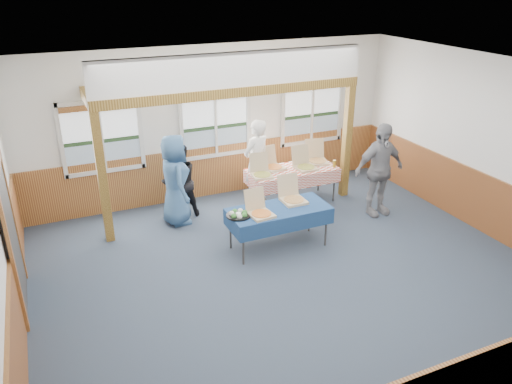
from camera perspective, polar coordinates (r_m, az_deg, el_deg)
floor at (r=8.24m, az=3.89°, el=-9.17°), size 8.00×8.00×0.00m
ceiling at (r=7.03m, az=4.63°, el=13.25°), size 8.00×8.00×0.00m
wall_back at (r=10.53m, az=-4.73°, el=7.89°), size 8.00×0.00×8.00m
wall_front at (r=5.08m, az=23.39°, el=-13.06°), size 8.00×0.00×8.00m
wall_right at (r=9.92m, az=25.20°, el=4.64°), size 0.00×8.00×8.00m
wainscot_back at (r=10.85m, az=-4.50°, el=2.52°), size 7.98×0.05×1.10m
wainscot_left at (r=7.28m, az=-25.63°, el=-11.58°), size 0.05×6.98×1.10m
wainscot_right at (r=10.26m, az=24.10°, el=-0.90°), size 0.05×6.98×1.10m
cased_opening at (r=7.81m, az=-26.18°, el=-4.91°), size 0.06×1.30×2.10m
window_left at (r=9.99m, az=-17.27°, el=6.47°), size 1.56×0.10×1.46m
window_mid at (r=10.47m, az=-4.67°, el=8.25°), size 1.56×0.10×1.46m
window_right at (r=11.41m, az=6.43°, el=9.48°), size 1.56×0.10×1.46m
post_left at (r=9.04m, az=-17.15°, el=1.44°), size 0.15×0.15×2.40m
post_right at (r=10.70m, az=10.33°, el=5.60°), size 0.15×0.15×2.40m
cross_beam at (r=9.22m, az=-2.39°, el=11.35°), size 5.15×0.18×0.18m
table_left at (r=8.62m, az=2.63°, el=-2.23°), size 1.82×0.93×0.76m
table_right at (r=10.35m, az=4.17°, el=2.35°), size 1.88×0.88×0.76m
pizza_box_a at (r=8.32m, az=0.47°, el=-2.26°), size 0.42×0.50×0.41m
pizza_box_b at (r=8.84m, az=4.21°, el=-0.66°), size 0.40×0.49×0.44m
pizza_box_c at (r=9.91m, az=0.64°, el=2.18°), size 0.44×0.52×0.42m
pizza_box_d at (r=10.31m, az=1.94°, el=3.05°), size 0.46×0.53×0.43m
pizza_box_e at (r=10.35m, az=5.61°, el=3.04°), size 0.42×0.51×0.44m
pizza_box_f at (r=10.73m, az=6.97°, el=3.73°), size 0.52×0.59×0.45m
veggie_tray at (r=8.31m, az=-2.01°, el=-2.59°), size 0.41×0.41×0.09m
drink_glass at (r=10.51m, az=8.94°, el=3.23°), size 0.07×0.07×0.15m
woman_white at (r=10.22m, az=0.04°, el=3.38°), size 0.78×0.65×1.81m
woman_black at (r=9.81m, az=-8.68°, el=1.20°), size 0.80×0.66×1.50m
man_blue at (r=9.54m, az=-9.24°, el=1.37°), size 0.56×0.87×1.77m
person_grey at (r=10.05m, az=13.90°, el=2.49°), size 1.11×0.49×1.88m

